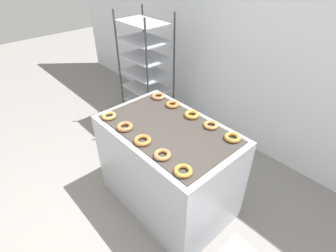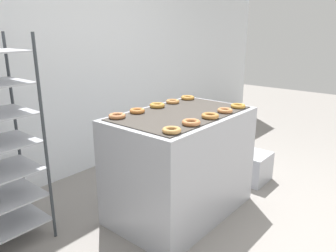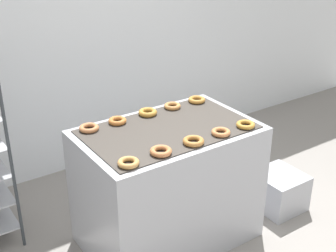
% 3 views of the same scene
% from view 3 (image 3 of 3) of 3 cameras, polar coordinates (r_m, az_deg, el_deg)
% --- Properties ---
extents(wall_back, '(8.00, 0.05, 2.80)m').
position_cam_3_polar(wall_back, '(4.40, -11.10, 11.86)').
color(wall_back, silver).
rests_on(wall_back, ground_plane).
extents(fryer_machine, '(1.27, 0.81, 0.95)m').
position_cam_3_polar(fryer_machine, '(3.54, 0.01, -7.28)').
color(fryer_machine, '#A8AAB2').
rests_on(fryer_machine, ground_plane).
extents(glaze_bin, '(0.38, 0.40, 0.32)m').
position_cam_3_polar(glaze_bin, '(4.17, 13.33, -7.69)').
color(glaze_bin, '#A8AAB2').
rests_on(glaze_bin, ground_plane).
extents(donut_near_leftmost, '(0.13, 0.13, 0.03)m').
position_cam_3_polar(donut_near_leftmost, '(2.86, -4.85, -4.47)').
color(donut_near_leftmost, '#B48043').
rests_on(donut_near_leftmost, fryer_machine).
extents(donut_near_left, '(0.14, 0.14, 0.04)m').
position_cam_3_polar(donut_near_left, '(2.97, -0.87, -3.09)').
color(donut_near_left, '#AE6A3D').
rests_on(donut_near_left, fryer_machine).
extents(donut_near_center, '(0.14, 0.14, 0.04)m').
position_cam_3_polar(donut_near_center, '(3.10, 3.12, -1.85)').
color(donut_near_center, '#A66D32').
rests_on(donut_near_center, fryer_machine).
extents(donut_near_right, '(0.13, 0.13, 0.03)m').
position_cam_3_polar(donut_near_right, '(3.24, 6.46, -0.76)').
color(donut_near_right, '#B67241').
rests_on(donut_near_right, fryer_machine).
extents(donut_near_rightmost, '(0.13, 0.13, 0.03)m').
position_cam_3_polar(donut_near_rightmost, '(3.38, 9.44, 0.16)').
color(donut_near_rightmost, '#AE7B2E').
rests_on(donut_near_rightmost, fryer_machine).
extents(donut_far_leftmost, '(0.14, 0.14, 0.03)m').
position_cam_3_polar(donut_far_leftmost, '(3.33, -9.60, -0.23)').
color(donut_far_leftmost, '#B16E42').
rests_on(donut_far_leftmost, fryer_machine).
extents(donut_far_left, '(0.13, 0.13, 0.04)m').
position_cam_3_polar(donut_far_left, '(3.41, -6.19, 0.64)').
color(donut_far_left, '#B4692F').
rests_on(donut_far_left, fryer_machine).
extents(donut_far_center, '(0.14, 0.14, 0.04)m').
position_cam_3_polar(donut_far_center, '(3.53, -2.49, 1.68)').
color(donut_far_center, '#B27C30').
rests_on(donut_far_center, fryer_machine).
extents(donut_far_right, '(0.13, 0.13, 0.03)m').
position_cam_3_polar(donut_far_right, '(3.65, 0.54, 2.45)').
color(donut_far_right, '#B3783F').
rests_on(donut_far_right, fryer_machine).
extents(donut_far_rightmost, '(0.14, 0.14, 0.04)m').
position_cam_3_polar(donut_far_rightmost, '(3.77, 3.53, 3.21)').
color(donut_far_rightmost, '#B27832').
rests_on(donut_far_rightmost, fryer_machine).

